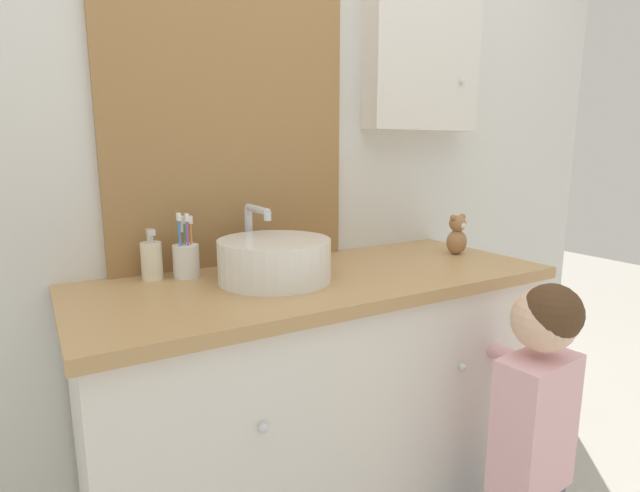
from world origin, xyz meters
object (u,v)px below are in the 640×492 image
object	(u,v)px
sink_basin	(274,259)
teddy_bear	(457,235)
child_figure	(534,426)
toothbrush_holder	(186,259)
soap_dispenser	(152,260)

from	to	relation	value
sink_basin	teddy_bear	size ratio (longest dim) A/B	2.56
child_figure	teddy_bear	bearing A→B (deg)	69.91
toothbrush_holder	teddy_bear	xyz separation A→B (m)	(0.91, -0.17, 0.01)
sink_basin	soap_dispenser	distance (m)	0.35
soap_dispenser	sink_basin	bearing A→B (deg)	-32.17
sink_basin	toothbrush_holder	distance (m)	0.26
sink_basin	child_figure	size ratio (longest dim) A/B	0.39
toothbrush_holder	soap_dispenser	xyz separation A→B (m)	(-0.09, 0.02, 0.00)
soap_dispenser	child_figure	size ratio (longest dim) A/B	0.16
toothbrush_holder	soap_dispenser	bearing A→B (deg)	166.60
sink_basin	child_figure	distance (m)	0.83
teddy_bear	child_figure	bearing A→B (deg)	-110.09
sink_basin	teddy_bear	world-z (taller)	sink_basin
soap_dispenser	teddy_bear	world-z (taller)	soap_dispenser
toothbrush_holder	child_figure	world-z (taller)	toothbrush_holder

